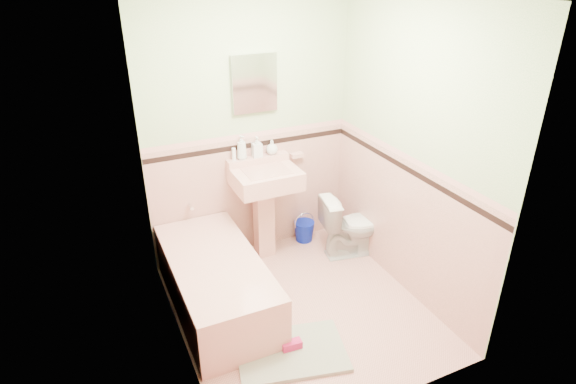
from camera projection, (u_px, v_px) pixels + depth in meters
name	position (u px, v px, depth m)	size (l,w,h in m)	color
floor	(300.00, 308.00, 4.11)	(2.20, 2.20, 0.00)	#E2A294
wall_back	(250.00, 131.00, 4.45)	(2.50, 2.50, 0.00)	beige
wall_front	(390.00, 248.00, 2.66)	(2.50, 2.50, 0.00)	beige
wall_left	(167.00, 201.00, 3.18)	(2.50, 2.50, 0.00)	beige
wall_right	(411.00, 154.00, 3.93)	(2.50, 2.50, 0.00)	beige
wainscot_back	(252.00, 195.00, 4.73)	(2.00, 2.00, 0.00)	#E5A799
wainscot_front	(379.00, 336.00, 2.96)	(2.00, 2.00, 0.00)	#E5A799
wainscot_left	(179.00, 280.00, 3.47)	(2.20, 2.20, 0.00)	#E5A799
wainscot_right	(402.00, 223.00, 4.22)	(2.20, 2.20, 0.00)	#E5A799
accent_back	(251.00, 145.00, 4.50)	(2.00, 2.00, 0.00)	black
accent_front	(386.00, 266.00, 2.73)	(2.00, 2.00, 0.00)	black
accent_left	(172.00, 218.00, 3.24)	(2.20, 2.20, 0.00)	black
accent_right	(407.00, 169.00, 3.98)	(2.20, 2.20, 0.00)	black
cap_back	(250.00, 135.00, 4.45)	(2.00, 2.00, 0.00)	#E29E95
cap_front	(388.00, 251.00, 2.69)	(2.00, 2.00, 0.00)	#E29E95
cap_left	(171.00, 205.00, 3.20)	(2.20, 2.20, 0.00)	#E29E95
cap_right	(409.00, 158.00, 3.94)	(2.20, 2.20, 0.00)	#E29E95
bathtub	(216.00, 284.00, 4.04)	(0.70, 1.50, 0.45)	#DD9D90
tub_faucet	(190.00, 206.00, 4.45)	(0.04, 0.04, 0.12)	silver
sink	(266.00, 215.00, 4.62)	(0.60, 0.50, 0.95)	#DD9D90
sink_faucet	(259.00, 164.00, 4.52)	(0.02, 0.02, 0.10)	silver
medicine_cabinet	(254.00, 83.00, 4.25)	(0.41, 0.04, 0.52)	white
soap_dish	(297.00, 155.00, 4.73)	(0.13, 0.07, 0.04)	#DD9D90
soap_bottle_left	(242.00, 147.00, 4.42)	(0.09, 0.09, 0.23)	#B2B2B2
soap_bottle_mid	(257.00, 147.00, 4.48)	(0.09, 0.09, 0.20)	#B2B2B2
soap_bottle_right	(272.00, 147.00, 4.55)	(0.11, 0.11, 0.14)	#B2B2B2
tube	(234.00, 154.00, 4.41)	(0.04, 0.04, 0.12)	white
toilet	(352.00, 225.00, 4.74)	(0.36, 0.63, 0.64)	white
bucket	(304.00, 231.00, 5.06)	(0.21, 0.21, 0.21)	#071AA5
bath_mat	(291.00, 352.00, 3.63)	(0.81, 0.54, 0.03)	gray
shoe	(292.00, 345.00, 3.63)	(0.15, 0.07, 0.06)	#BF1E59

